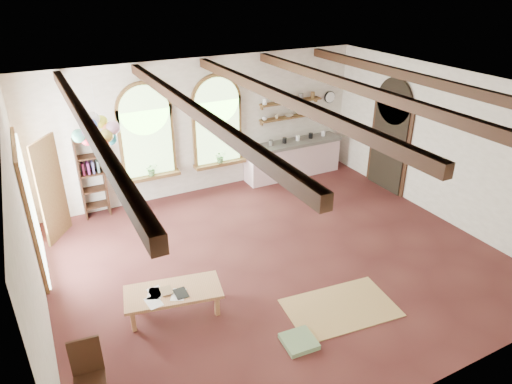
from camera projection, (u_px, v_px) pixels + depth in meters
floor at (276, 258)px, 8.67m from camera, size 8.00×8.00×0.00m
ceiling_beams at (280, 97)px, 7.31m from camera, size 6.20×6.80×0.18m
window_left at (147, 135)px, 10.11m from camera, size 1.30×0.28×2.20m
window_right at (217, 124)px, 10.81m from camera, size 1.30×0.28×2.20m
left_doorway at (31, 210)px, 7.97m from camera, size 0.10×1.90×2.50m
right_doorway at (389, 146)px, 11.02m from camera, size 0.10×1.30×2.40m
kitchen_counter at (293, 158)px, 11.97m from camera, size 2.68×0.62×0.94m
wall_shelf_lower at (290, 117)px, 11.64m from camera, size 1.70×0.24×0.04m
wall_shelf_upper at (291, 102)px, 11.46m from camera, size 1.70×0.24×0.04m
wall_clock at (330, 97)px, 12.06m from camera, size 0.32×0.04×0.32m
bookshelf at (92, 178)px, 9.81m from camera, size 0.53×0.32×1.80m
coffee_table at (173, 293)px, 7.14m from camera, size 1.60×0.97×0.43m
floor_mat at (341, 308)px, 7.39m from camera, size 1.87×1.27×0.02m
floor_cushion at (299, 341)px, 6.67m from camera, size 0.50×0.50×0.08m
water_jug_a at (319, 160)px, 12.40m from camera, size 0.33×0.33×0.64m
water_jug_b at (323, 160)px, 12.49m from camera, size 0.28×0.28×0.54m
balloon_cluster at (98, 132)px, 8.13m from camera, size 0.82×0.92×1.15m
table_book at (161, 292)px, 7.06m from camera, size 0.20×0.27×0.02m
tablet at (181, 293)px, 7.05m from camera, size 0.19×0.28×0.01m
potted_plant_left at (152, 169)px, 10.37m from camera, size 0.27×0.23×0.30m
potted_plant_right at (220, 157)px, 11.07m from camera, size 0.27×0.23×0.30m
shelf_cup_a at (265, 118)px, 11.30m from camera, size 0.12×0.10×0.10m
shelf_cup_b at (277, 117)px, 11.44m from camera, size 0.10×0.10×0.09m
shelf_bowl_a at (289, 115)px, 11.60m from camera, size 0.22×0.22×0.05m
shelf_bowl_b at (300, 114)px, 11.74m from camera, size 0.20×0.20×0.06m
shelf_vase at (312, 109)px, 11.86m from camera, size 0.18×0.18×0.19m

